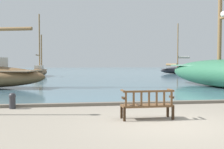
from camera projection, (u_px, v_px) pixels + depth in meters
The scene contains 8 objects.
ground_plane at pixel (171, 125), 7.95m from camera, with size 160.00×160.00×0.00m, color gray.
harbor_water at pixel (87, 72), 51.45m from camera, with size 100.00×80.00×0.08m, color slate.
quay_edge_kerb at pixel (138, 103), 11.75m from camera, with size 40.00×0.30×0.12m, color #675F54.
park_bench at pixel (147, 104), 8.71m from camera, with size 1.61×0.55×0.92m.
sailboat_nearest_starboard at pixel (40, 71), 33.79m from camera, with size 1.74×6.72×7.50m.
sailboat_mid_starboard at pixel (178, 70), 42.04m from camera, with size 6.28×2.98×7.47m.
sailboat_far_starboard at pixel (222, 70), 18.90m from camera, with size 4.41×13.78×15.76m.
mooring_bollard at pixel (12, 100), 10.69m from camera, with size 0.27×0.27×0.61m.
Camera 1 is at (-2.78, -7.56, 1.77)m, focal length 45.00 mm.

